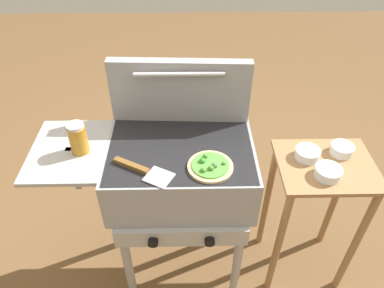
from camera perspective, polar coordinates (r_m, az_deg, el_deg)
ground_plane at (r=2.25m, az=-1.34°, el=-18.18°), size 8.00×8.00×0.00m
grill at (r=1.65m, az=-2.23°, el=-4.46°), size 0.96×0.53×0.90m
grill_lid_open at (r=1.64m, az=-1.90°, el=8.35°), size 0.63×0.09×0.30m
pizza_veggie at (r=1.46m, az=2.86°, el=-3.48°), size 0.18×0.18×0.04m
sauce_jar at (r=1.57m, az=-17.47°, el=0.86°), size 0.08×0.08×0.14m
spatula at (r=1.46m, az=-7.78°, el=-4.12°), size 0.26×0.17×0.02m
prep_table at (r=1.91m, az=18.86°, el=-8.07°), size 0.44×0.36×0.79m
topping_bowl_near at (r=1.68m, az=20.59°, el=-4.23°), size 0.12×0.12×0.04m
topping_bowl_far at (r=1.74m, az=17.67°, el=-1.49°), size 0.11×0.11×0.04m
topping_bowl_middle at (r=1.82m, az=22.47°, el=-0.82°), size 0.11×0.11×0.04m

